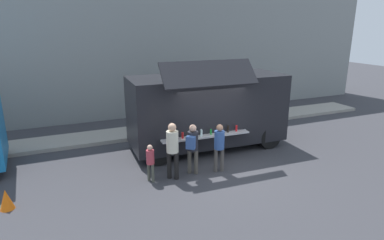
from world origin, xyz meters
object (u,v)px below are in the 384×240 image
(food_truck_main, at_px, (208,109))
(customer_front_ordering, at_px, (219,144))
(customer_rear_waiting, at_px, (172,146))
(child_near_queue, at_px, (150,160))
(customer_mid_with_backpack, at_px, (192,144))
(traffic_cone_orange, at_px, (6,200))
(trash_bin, at_px, (265,110))

(food_truck_main, relative_size, customer_front_ordering, 3.68)
(food_truck_main, distance_m, customer_front_ordering, 2.27)
(food_truck_main, bearing_deg, customer_rear_waiting, -134.60)
(child_near_queue, bearing_deg, customer_mid_with_backpack, -35.21)
(traffic_cone_orange, bearing_deg, child_near_queue, 0.70)
(trash_bin, xyz_separation_m, customer_front_ordering, (-4.90, -4.44, 0.46))
(customer_mid_with_backpack, bearing_deg, customer_front_ordering, -63.10)
(trash_bin, height_order, customer_mid_with_backpack, customer_mid_with_backpack)
(traffic_cone_orange, bearing_deg, customer_front_ordering, -1.19)
(customer_mid_with_backpack, relative_size, child_near_queue, 1.38)
(traffic_cone_orange, xyz_separation_m, customer_mid_with_backpack, (5.25, 0.04, 0.73))
(child_near_queue, bearing_deg, customer_rear_waiting, -41.73)
(customer_front_ordering, height_order, child_near_queue, customer_front_ordering)
(customer_rear_waiting, bearing_deg, trash_bin, -16.31)
(food_truck_main, bearing_deg, trash_bin, 30.40)
(trash_bin, bearing_deg, customer_front_ordering, -137.85)
(food_truck_main, height_order, customer_rear_waiting, food_truck_main)
(customer_rear_waiting, bearing_deg, customer_mid_with_backpack, -44.23)
(food_truck_main, height_order, traffic_cone_orange, food_truck_main)
(food_truck_main, height_order, trash_bin, food_truck_main)
(trash_bin, relative_size, customer_mid_with_backpack, 0.61)
(customer_front_ordering, bearing_deg, trash_bin, -36.58)
(customer_front_ordering, bearing_deg, traffic_cone_orange, 100.08)
(food_truck_main, relative_size, child_near_queue, 4.95)
(customer_mid_with_backpack, height_order, customer_rear_waiting, customer_rear_waiting)
(customer_mid_with_backpack, bearing_deg, customer_rear_waiting, 133.71)
(food_truck_main, relative_size, customer_rear_waiting, 3.27)
(food_truck_main, bearing_deg, child_near_queue, -143.46)
(food_truck_main, distance_m, customer_rear_waiting, 2.99)
(customer_front_ordering, bearing_deg, customer_rear_waiting, 97.91)
(customer_front_ordering, xyz_separation_m, customer_mid_with_backpack, (-0.86, 0.16, 0.05))
(food_truck_main, relative_size, customer_mid_with_backpack, 3.59)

